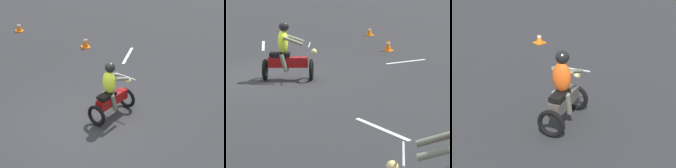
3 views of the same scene
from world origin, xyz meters
TOP-DOWN VIEW (x-y plane):
  - ground_plane at (0.00, 0.00)m, footprint 120.00×120.00m
  - motorcycle_rider_foreground at (-0.13, 0.71)m, footprint 1.25×1.51m
  - traffic_cone_near_left at (-5.27, 1.37)m, footprint 0.32×0.32m
  - traffic_cone_mid_center at (-7.88, -0.79)m, footprint 0.32×0.32m
  - lane_stripe_nw at (-4.01, 2.64)m, footprint 1.34×0.91m

SIDE VIEW (x-z plane):
  - ground_plane at x=0.00m, z-range 0.00..0.00m
  - lane_stripe_nw at x=-4.01m, z-range 0.00..0.01m
  - traffic_cone_mid_center at x=-7.88m, z-range -0.01..0.38m
  - traffic_cone_near_left at x=-5.27m, z-range -0.01..0.44m
  - motorcycle_rider_foreground at x=-0.13m, z-range -0.10..1.56m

